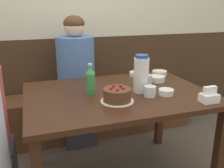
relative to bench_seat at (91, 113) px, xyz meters
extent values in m
cube|color=#3D2819|center=(0.00, 0.22, 0.28)|extent=(4.80, 0.04, 1.02)
cube|color=#56331E|center=(0.00, 0.00, 0.00)|extent=(2.22, 0.38, 0.47)
cube|color=#381E11|center=(0.00, -0.83, 0.50)|extent=(1.28, 0.92, 0.03)
cube|color=#381E11|center=(0.59, -1.24, 0.12)|extent=(0.06, 0.06, 0.71)
cube|color=#381E11|center=(-0.59, -0.42, 0.12)|extent=(0.06, 0.06, 0.71)
cube|color=#381E11|center=(0.59, -0.42, 0.12)|extent=(0.06, 0.06, 0.71)
cylinder|color=white|center=(-0.06, -1.00, 0.52)|extent=(0.22, 0.22, 0.01)
cylinder|color=#56331E|center=(-0.06, -1.00, 0.56)|extent=(0.18, 0.18, 0.08)
sphere|color=red|center=(-0.03, -0.97, 0.61)|extent=(0.02, 0.02, 0.02)
sphere|color=red|center=(-0.08, -0.96, 0.61)|extent=(0.02, 0.02, 0.02)
sphere|color=red|center=(-0.11, -1.00, 0.61)|extent=(0.02, 0.02, 0.02)
sphere|color=red|center=(-0.08, -1.04, 0.61)|extent=(0.02, 0.02, 0.02)
sphere|color=red|center=(-0.03, -1.02, 0.61)|extent=(0.02, 0.02, 0.02)
cylinder|color=white|center=(0.16, -0.87, 0.64)|extent=(0.11, 0.11, 0.25)
cylinder|color=#28479E|center=(0.16, -0.87, 0.77)|extent=(0.09, 0.09, 0.02)
cylinder|color=#388E4C|center=(-0.19, -0.79, 0.59)|extent=(0.07, 0.07, 0.15)
cone|color=#388E4C|center=(-0.19, -0.79, 0.69)|extent=(0.07, 0.07, 0.06)
cylinder|color=silver|center=(-0.19, -0.79, 0.72)|extent=(0.03, 0.03, 0.01)
cube|color=white|center=(0.49, -1.19, 0.54)|extent=(0.11, 0.08, 0.05)
cube|color=white|center=(0.49, -1.19, 0.59)|extent=(0.09, 0.03, 0.05)
cylinder|color=white|center=(0.30, -0.99, 0.53)|extent=(0.10, 0.10, 0.04)
cylinder|color=white|center=(0.32, -0.47, 0.53)|extent=(0.15, 0.15, 0.04)
cylinder|color=white|center=(0.39, -0.68, 0.54)|extent=(0.13, 0.13, 0.04)
cylinder|color=white|center=(0.51, -0.52, 0.53)|extent=(0.13, 0.13, 0.04)
cylinder|color=silver|center=(0.28, -0.73, 0.55)|extent=(0.07, 0.07, 0.08)
cylinder|color=silver|center=(0.18, -0.98, 0.55)|extent=(0.08, 0.08, 0.07)
cube|color=#33333D|center=(-0.16, -0.11, -0.01)|extent=(0.30, 0.34, 0.45)
cylinder|color=#4C70AD|center=(-0.16, -0.11, 0.53)|extent=(0.36, 0.36, 0.62)
sphere|color=beige|center=(-0.16, -0.11, 0.92)|extent=(0.19, 0.19, 0.19)
ellipsoid|color=#4C331E|center=(-0.16, -0.11, 0.95)|extent=(0.19, 0.19, 0.14)
camera|label=1|loc=(-0.58, -2.41, 1.10)|focal=40.00mm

